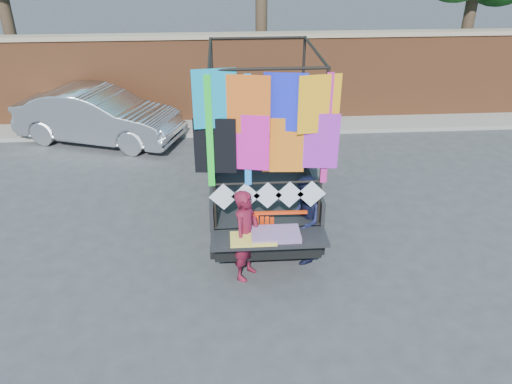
{
  "coord_description": "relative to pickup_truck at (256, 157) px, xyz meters",
  "views": [
    {
      "loc": [
        -0.24,
        -7.56,
        5.33
      ],
      "look_at": [
        0.28,
        0.02,
        1.24
      ],
      "focal_mm": 35.0,
      "sensor_mm": 36.0,
      "label": 1
    }
  ],
  "objects": [
    {
      "name": "man",
      "position": [
        0.66,
        -2.54,
        -0.08
      ],
      "size": [
        0.73,
        0.88,
        1.63
      ],
      "primitive_type": "imported",
      "rotation": [
        0.0,
        0.0,
        -1.72
      ],
      "color": "#151936",
      "rests_on": "ground"
    },
    {
      "name": "ground",
      "position": [
        -0.43,
        -2.28,
        -0.89
      ],
      "size": [
        90.0,
        90.0,
        0.0
      ],
      "primitive_type": "plane",
      "color": "#38383A",
      "rests_on": "ground"
    },
    {
      "name": "woman",
      "position": [
        -0.37,
        -2.95,
        -0.08
      ],
      "size": [
        0.65,
        0.71,
        1.63
      ],
      "primitive_type": "imported",
      "rotation": [
        0.0,
        0.0,
        1.01
      ],
      "color": "maroon",
      "rests_on": "ground"
    },
    {
      "name": "streamer_bundle",
      "position": [
        0.03,
        -2.76,
        0.0
      ],
      "size": [
        1.04,
        0.08,
        0.71
      ],
      "color": "#F0350D",
      "rests_on": "ground"
    },
    {
      "name": "curb",
      "position": [
        -0.43,
        4.02,
        -0.83
      ],
      "size": [
        30.0,
        1.2,
        0.12
      ],
      "primitive_type": "cube",
      "color": "gray",
      "rests_on": "ground"
    },
    {
      "name": "brick_wall",
      "position": [
        -0.43,
        4.72,
        0.44
      ],
      "size": [
        30.0,
        0.45,
        2.61
      ],
      "color": "brown",
      "rests_on": "ground"
    },
    {
      "name": "sedan",
      "position": [
        -4.07,
        3.35,
        -0.15
      ],
      "size": [
        4.74,
        2.91,
        1.47
      ],
      "primitive_type": "imported",
      "rotation": [
        0.0,
        0.0,
        1.25
      ],
      "color": "silver",
      "rests_on": "ground"
    },
    {
      "name": "pickup_truck",
      "position": [
        0.0,
        0.0,
        0.0
      ],
      "size": [
        2.23,
        5.6,
        3.53
      ],
      "color": "black",
      "rests_on": "ground"
    }
  ]
}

